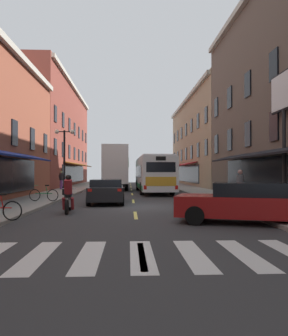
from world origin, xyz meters
name	(u,v)px	position (x,y,z in m)	size (l,w,h in m)	color
ground_plane	(134,207)	(0.00, 0.00, -0.05)	(34.80, 80.00, 0.10)	#333335
lane_centre_dashes	(134,207)	(0.00, -0.25, 0.00)	(0.14, 73.90, 0.01)	#DBCC4C
crosswalk_near	(142,255)	(0.00, -10.00, 0.00)	(7.10, 2.80, 0.01)	silver
sidewalk_left	(17,206)	(-5.90, 0.00, 0.07)	(3.00, 80.00, 0.14)	gray
sidewalk_right	(247,204)	(5.90, 0.00, 0.07)	(3.00, 80.00, 0.14)	gray
billboard_sign	(284,105)	(7.05, -1.76, 4.91)	(0.40, 2.53, 6.40)	black
transit_bus	(153,174)	(1.85, 11.54, 1.62)	(2.81, 11.19, 3.07)	white
box_truck	(116,168)	(-1.59, 16.25, 2.18)	(2.64, 8.33, 4.27)	black
sedan_near	(120,181)	(-1.34, 25.09, 0.67)	(1.95, 4.57, 1.31)	#515154
sedan_mid	(107,191)	(-1.53, 1.88, 0.70)	(2.04, 4.66, 1.35)	black
sedan_far	(248,203)	(3.82, -5.85, 0.72)	(5.10, 3.19, 1.40)	maroon
motorcycle_rider	(68,196)	(-2.90, -2.47, 0.71)	(0.63, 2.07, 1.66)	black
bicycle_near	(44,195)	(-5.04, 1.77, 0.50)	(1.70, 0.48, 0.91)	black
pedestrian_near	(61,179)	(-6.74, 15.03, 1.07)	(0.47, 0.52, 1.76)	#66387F
pedestrian_far	(240,187)	(5.22, -0.96, 1.04)	(0.36, 0.36, 1.74)	#4C4C51
street_lamp_twin	(64,158)	(-4.87, 6.80, 2.74)	(1.42, 0.32, 4.67)	black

